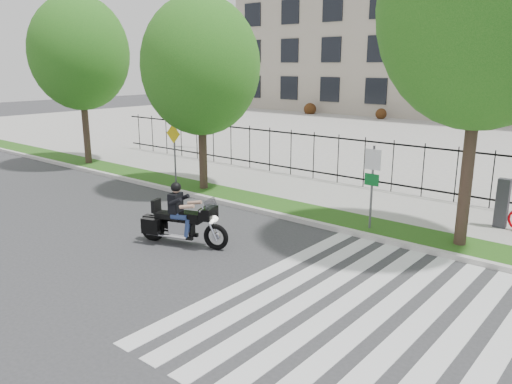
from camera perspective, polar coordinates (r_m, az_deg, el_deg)
The scene contains 14 objects.
ground at distance 13.47m, azimuth -6.74°, elevation -7.19°, with size 120.00×120.00×0.00m, color #333336.
curb at distance 16.36m, azimuth 3.70°, elevation -2.91°, with size 60.00×0.20×0.15m, color beige.
grass_verge at distance 17.02m, azimuth 5.39°, elevation -2.24°, with size 60.00×1.50×0.15m, color #1D5014.
sidewalk at distance 19.07m, azimuth 9.65°, elevation -0.57°, with size 60.00×3.50×0.15m, color gray.
plaza at distance 35.12m, azimuth 24.34°, elevation 5.13°, with size 80.00×34.00×0.10m, color gray.
crosswalk_stripes at distance 10.78m, azimuth 11.77°, elevation -13.12°, with size 5.70×8.00×0.01m, color silver, non-canonical shape.
iron_fence at distance 20.33m, azimuth 12.27°, elevation 3.35°, with size 30.00×0.06×2.00m, color black, non-canonical shape.
lamp_post_left at distance 29.55m, azimuth -6.18°, elevation 10.97°, with size 1.06×0.70×4.25m.
street_tree_0 at distance 25.93m, azimuth -19.51°, elevation 14.72°, with size 4.68×4.68×7.99m.
street_tree_1 at distance 19.41m, azimuth -6.35°, elevation 14.10°, with size 4.52×4.52×7.32m.
street_tree_2 at distance 14.13m, azimuth 24.68°, elevation 18.55°, with size 5.22×5.22×9.12m.
sign_pole_regulatory at distance 15.00m, azimuth 13.13°, elevation 1.73°, with size 0.50×0.09×2.50m.
sign_pole_warning at distance 20.34m, azimuth -9.33°, elevation 5.19°, with size 0.78×0.09×2.49m.
motorcycle_rider at distance 14.06m, azimuth -8.44°, elevation -3.21°, with size 2.71×1.30×2.16m.
Camera 1 is at (9.16, -8.56, 4.93)m, focal length 35.00 mm.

